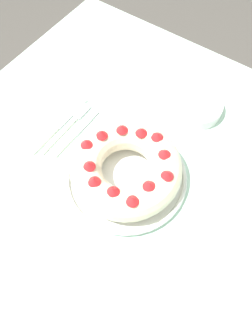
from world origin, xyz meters
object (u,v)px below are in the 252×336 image
Objects in this scene: fork at (69,125)px; cake_knife at (73,136)px; side_bowl at (196,106)px; napkin at (215,252)px; serving_dish at (126,177)px; bundt_cake at (126,168)px; serving_knife at (56,129)px.

cake_knife is (0.03, -0.02, 0.00)m from fork.
fork is at bearing -136.43° from side_bowl.
side_bowl is at bearing 125.33° from napkin.
serving_dish is at bearing 172.12° from napkin.
fork is (-0.24, 0.05, -0.01)m from serving_dish.
fork is 0.04m from cake_knife.
side_bowl is (0.24, 0.29, 0.01)m from cake_knife.
fork is 0.54m from napkin.
bundt_cake is 0.25m from fork.
napkin is at bearing -54.67° from side_bowl.
serving_knife is 0.06m from cake_knife.
serving_dish is 1.14× the size of bundt_cake.
serving_dish is at bearing -0.81° from serving_knife.
fork is 0.89× the size of serving_knife.
fork is 0.38m from side_bowl.
fork is at bearing 167.82° from bundt_cake.
fork is at bearing 149.08° from cake_knife.
bundt_cake is (0.00, -0.00, 0.05)m from serving_dish.
serving_dish reaches higher than cake_knife.
serving_dish is at bearing 179.37° from bundt_cake.
side_bowl is 0.44m from napkin.
cake_knife is (-0.21, 0.03, -0.01)m from serving_dish.
serving_dish reaches higher than fork.
bundt_cake is 1.34× the size of fork.
serving_dish is 2.06× the size of napkin.
serving_dish is 0.32m from side_bowl.
napkin is (0.53, -0.09, -0.00)m from fork.
serving_knife is 0.56m from napkin.
bundt_cake is 1.83× the size of side_bowl.
napkin is at bearing -2.83° from serving_knife.
side_bowl reaches higher than fork.
side_bowl is (0.04, 0.32, -0.05)m from bundt_cake.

